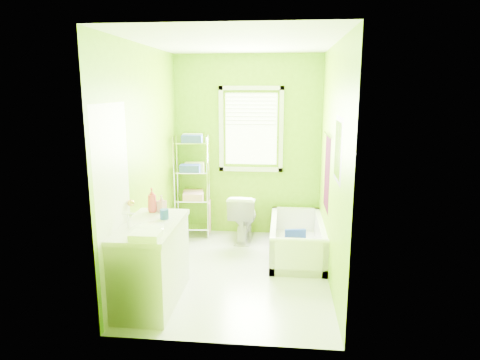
# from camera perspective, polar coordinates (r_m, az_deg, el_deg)

# --- Properties ---
(ground) EXTENTS (2.90, 2.90, 0.00)m
(ground) POSITION_cam_1_polar(r_m,az_deg,el_deg) (5.17, -0.39, -12.16)
(ground) COLOR silver
(ground) RESTS_ON ground
(room_envelope) EXTENTS (2.14, 2.94, 2.62)m
(room_envelope) POSITION_cam_1_polar(r_m,az_deg,el_deg) (4.74, -0.42, 5.12)
(room_envelope) COLOR #73AE08
(room_envelope) RESTS_ON ground
(window) EXTENTS (0.92, 0.05, 1.22)m
(window) POSITION_cam_1_polar(r_m,az_deg,el_deg) (6.14, 1.49, 7.36)
(window) COLOR white
(window) RESTS_ON ground
(door) EXTENTS (0.09, 0.80, 2.00)m
(door) POSITION_cam_1_polar(r_m,az_deg,el_deg) (4.15, -16.37, -4.11)
(door) COLOR white
(door) RESTS_ON ground
(right_wall_decor) EXTENTS (0.04, 1.48, 1.17)m
(right_wall_decor) POSITION_cam_1_polar(r_m,az_deg,el_deg) (4.76, 12.05, 2.12)
(right_wall_decor) COLOR #3A061A
(right_wall_decor) RESTS_ON ground
(bathtub) EXTENTS (0.67, 1.44, 0.47)m
(bathtub) POSITION_cam_1_polar(r_m,az_deg,el_deg) (5.65, 7.57, -8.45)
(bathtub) COLOR white
(bathtub) RESTS_ON ground
(toilet) EXTENTS (0.41, 0.69, 0.68)m
(toilet) POSITION_cam_1_polar(r_m,az_deg,el_deg) (6.08, 0.45, -4.93)
(toilet) COLOR white
(toilet) RESTS_ON ground
(vanity) EXTENTS (0.56, 1.09, 1.08)m
(vanity) POSITION_cam_1_polar(r_m,az_deg,el_deg) (4.44, -11.78, -10.46)
(vanity) COLOR silver
(vanity) RESTS_ON ground
(wire_shelf_unit) EXTENTS (0.52, 0.42, 1.49)m
(wire_shelf_unit) POSITION_cam_1_polar(r_m,az_deg,el_deg) (6.15, -6.23, 0.62)
(wire_shelf_unit) COLOR silver
(wire_shelf_unit) RESTS_ON ground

